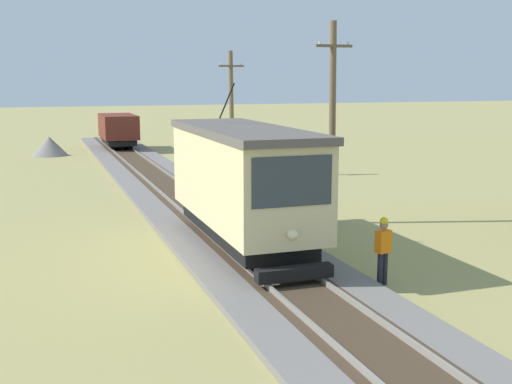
{
  "coord_description": "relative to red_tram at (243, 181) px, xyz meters",
  "views": [
    {
      "loc": [
        -5.9,
        2.42,
        5.25
      ],
      "look_at": [
        0.2,
        20.13,
        1.94
      ],
      "focal_mm": 45.24,
      "sensor_mm": 36.0,
      "label": 1
    }
  ],
  "objects": [
    {
      "name": "utility_pole_far",
      "position": [
        4.25,
        15.13,
        1.26
      ],
      "size": [
        1.4,
        0.53,
        6.71
      ],
      "color": "brown",
      "rests_on": "ground"
    },
    {
      "name": "red_tram",
      "position": [
        0.0,
        0.0,
        0.0
      ],
      "size": [
        2.6,
        8.54,
        4.79
      ],
      "color": "beige",
      "rests_on": "rail_right"
    },
    {
      "name": "gravel_pile",
      "position": [
        -4.94,
        28.04,
        -1.53
      ],
      "size": [
        2.47,
        2.47,
        1.32
      ],
      "primitive_type": "cone",
      "color": "gray",
      "rests_on": "ground"
    },
    {
      "name": "utility_pole_mid",
      "position": [
        4.25,
        2.66,
        1.53
      ],
      "size": [
        1.4,
        0.41,
        7.25
      ],
      "color": "brown",
      "rests_on": "ground"
    },
    {
      "name": "track_worker",
      "position": [
        2.37,
        -4.35,
        -1.21
      ],
      "size": [
        0.43,
        0.33,
        1.78
      ],
      "rotation": [
        0.0,
        0.0,
        1.82
      ],
      "color": "black",
      "rests_on": "ground"
    },
    {
      "name": "freight_car",
      "position": [
        -0.0,
        29.94,
        -0.64
      ],
      "size": [
        2.4,
        5.2,
        2.31
      ],
      "color": "maroon",
      "rests_on": "rail_right"
    }
  ]
}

